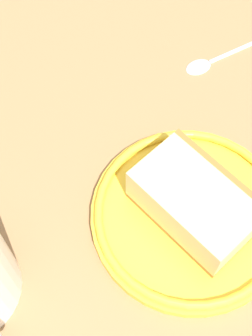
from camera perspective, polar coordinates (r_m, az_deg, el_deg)
ground_plane at (r=50.39cm, az=5.63°, el=-8.56°), size 143.31×143.31×3.93cm
small_plate at (r=48.54cm, az=7.08°, el=-5.19°), size 18.55×18.55×1.88cm
cake_slice at (r=46.35cm, az=7.64°, el=-3.77°), size 7.36×11.42×4.68cm
teaspoon at (r=59.51cm, az=9.54°, el=11.80°), size 11.59×3.54×0.80cm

